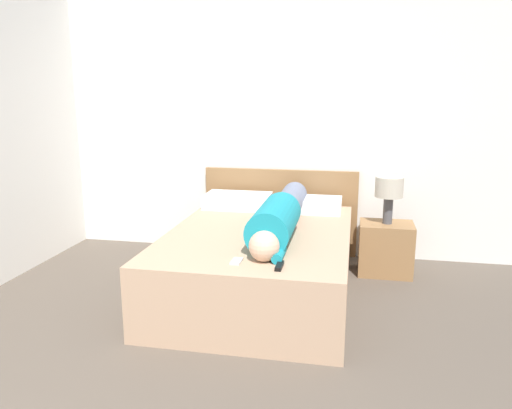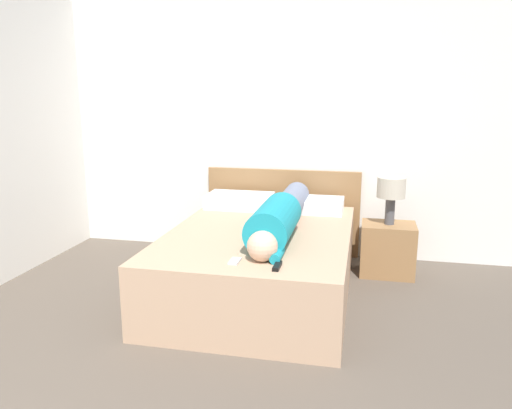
% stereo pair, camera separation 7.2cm
% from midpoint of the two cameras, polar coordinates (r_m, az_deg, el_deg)
% --- Properties ---
extents(wall_back, '(5.30, 0.06, 2.60)m').
position_cam_midpoint_polar(wall_back, '(5.01, 1.97, 9.18)').
color(wall_back, white).
rests_on(wall_back, ground_plane).
extents(bed, '(1.42, 2.02, 0.53)m').
position_cam_midpoint_polar(bed, '(4.06, 0.98, -6.65)').
color(bed, tan).
rests_on(bed, ground_plane).
extents(headboard, '(1.54, 0.04, 0.86)m').
position_cam_midpoint_polar(headboard, '(5.05, 3.45, -0.82)').
color(headboard, olive).
rests_on(headboard, ground_plane).
extents(nightstand, '(0.47, 0.36, 0.47)m').
position_cam_midpoint_polar(nightstand, '(4.65, 15.24, -4.95)').
color(nightstand, olive).
rests_on(nightstand, ground_plane).
extents(table_lamp, '(0.24, 0.24, 0.42)m').
position_cam_midpoint_polar(table_lamp, '(4.52, 15.63, 1.54)').
color(table_lamp, '#4C4C51').
rests_on(table_lamp, nightstand).
extents(person_lying, '(0.31, 1.76, 0.31)m').
position_cam_midpoint_polar(person_lying, '(3.91, 3.34, -1.30)').
color(person_lying, '#DBB293').
rests_on(person_lying, bed).
extents(pillow_near_headboard, '(0.62, 0.39, 0.13)m').
position_cam_midpoint_polar(pillow_near_headboard, '(4.77, -1.44, 0.44)').
color(pillow_near_headboard, white).
rests_on(pillow_near_headboard, bed).
extents(pillow_second, '(0.58, 0.39, 0.12)m').
position_cam_midpoint_polar(pillow_second, '(4.66, 6.78, -0.03)').
color(pillow_second, white).
rests_on(pillow_second, bed).
extents(tv_remote, '(0.04, 0.15, 0.02)m').
position_cam_midpoint_polar(tv_remote, '(3.17, 3.11, -7.04)').
color(tv_remote, black).
rests_on(tv_remote, bed).
extents(cell_phone, '(0.06, 0.13, 0.01)m').
position_cam_midpoint_polar(cell_phone, '(3.27, -1.81, -6.48)').
color(cell_phone, '#B2B7BC').
rests_on(cell_phone, bed).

